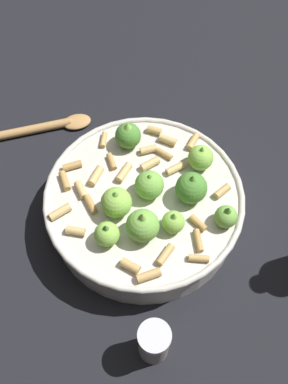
{
  "coord_description": "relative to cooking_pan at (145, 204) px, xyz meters",
  "views": [
    {
      "loc": [
        0.28,
        -0.18,
        0.63
      ],
      "look_at": [
        0.0,
        0.0,
        0.08
      ],
      "focal_mm": 40.67,
      "sensor_mm": 36.0,
      "label": 1
    }
  ],
  "objects": [
    {
      "name": "cooking_pan",
      "position": [
        0.0,
        0.0,
        0.0
      ],
      "size": [
        0.3,
        0.3,
        0.12
      ],
      "color": "beige",
      "rests_on": "ground"
    },
    {
      "name": "pepper_shaker",
      "position": [
        0.18,
        -0.1,
        -0.0
      ],
      "size": [
        0.04,
        0.04,
        0.08
      ],
      "color": "gray",
      "rests_on": "ground"
    },
    {
      "name": "wooden_spoon",
      "position": [
        -0.26,
        -0.07,
        -0.04
      ],
      "size": [
        0.1,
        0.24,
        0.02
      ],
      "color": "#B2844C",
      "rests_on": "ground"
    },
    {
      "name": "ground_plane",
      "position": [
        -0.0,
        -0.0,
        -0.04
      ],
      "size": [
        2.4,
        2.4,
        0.0
      ],
      "primitive_type": "plane",
      "color": "black"
    }
  ]
}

